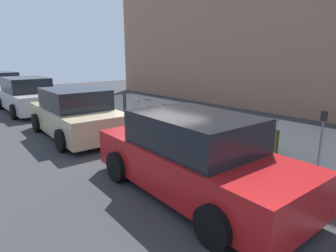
{
  "coord_description": "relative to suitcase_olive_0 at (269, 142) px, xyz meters",
  "views": [
    {
      "loc": [
        -6.96,
        5.53,
        2.6
      ],
      "look_at": [
        -1.0,
        0.4,
        0.65
      ],
      "focal_mm": 30.47,
      "sensor_mm": 36.0,
      "label": 1
    }
  ],
  "objects": [
    {
      "name": "suitcase_maroon_2",
      "position": [
        1.05,
        -0.02,
        -0.05
      ],
      "size": [
        0.48,
        0.29,
        0.81
      ],
      "color": "maroon",
      "rests_on": "sidewalk_curb"
    },
    {
      "name": "parking_meter",
      "position": [
        -1.14,
        -0.22,
        0.49
      ],
      "size": [
        0.12,
        0.09,
        1.27
      ],
      "color": "slate",
      "rests_on": "sidewalk_curb"
    },
    {
      "name": "suitcase_teal_1",
      "position": [
        0.52,
        0.05,
        -0.05
      ],
      "size": [
        0.43,
        0.27,
        0.83
      ],
      "color": "#0F606B",
      "rests_on": "sidewalk_curb"
    },
    {
      "name": "suitcase_olive_7",
      "position": [
        3.53,
        -0.03,
        -0.05
      ],
      "size": [
        0.4,
        0.27,
        0.83
      ],
      "color": "#59601E",
      "rests_on": "sidewalk_curb"
    },
    {
      "name": "suitcase_red_6",
      "position": [
        3.04,
        0.07,
        0.03
      ],
      "size": [
        0.41,
        0.2,
        0.97
      ],
      "color": "red",
      "rests_on": "sidewalk_curb"
    },
    {
      "name": "suitcase_teal_8",
      "position": [
        3.99,
        0.04,
        0.04
      ],
      "size": [
        0.36,
        0.27,
        0.8
      ],
      "color": "#0F606B",
      "rests_on": "sidewalk_curb"
    },
    {
      "name": "suitcase_navy_5",
      "position": [
        2.56,
        -0.0,
        -0.04
      ],
      "size": [
        0.38,
        0.22,
        0.92
      ],
      "color": "navy",
      "rests_on": "sidewalk_curb"
    },
    {
      "name": "parked_car_silver_2",
      "position": [
        10.94,
        2.73,
        0.28
      ],
      "size": [
        4.83,
        2.12,
        1.6
      ],
      "color": "#B2B5BA",
      "rests_on": "ground_plane"
    },
    {
      "name": "parked_car_white_3",
      "position": [
        16.41,
        2.73,
        0.29
      ],
      "size": [
        4.64,
        2.02,
        1.63
      ],
      "color": "silver",
      "rests_on": "ground_plane"
    },
    {
      "name": "suitcase_olive_0",
      "position": [
        0.0,
        0.0,
        0.0
      ],
      "size": [
        0.45,
        0.25,
        0.93
      ],
      "color": "#59601E",
      "rests_on": "sidewalk_curb"
    },
    {
      "name": "fire_hydrant",
      "position": [
        5.8,
        0.03,
        0.11
      ],
      "size": [
        0.39,
        0.21,
        0.85
      ],
      "color": "#99999E",
      "rests_on": "sidewalk_curb"
    },
    {
      "name": "suitcase_maroon_9",
      "position": [
        4.45,
        0.04,
        -0.03
      ],
      "size": [
        0.39,
        0.22,
        0.68
      ],
      "color": "maroon",
      "rests_on": "sidewalk_curb"
    },
    {
      "name": "parked_car_red_0",
      "position": [
        -0.01,
        2.73,
        0.26
      ],
      "size": [
        4.52,
        2.14,
        1.56
      ],
      "color": "#AD1619",
      "rests_on": "ground_plane"
    },
    {
      "name": "sidewalk_curb",
      "position": [
        3.4,
        -1.62,
        -0.41
      ],
      "size": [
        18.0,
        5.0,
        0.14
      ],
      "primitive_type": "cube",
      "color": "#9E9B93",
      "rests_on": "ground_plane"
    },
    {
      "name": "bollard_post",
      "position": [
        6.43,
        0.18,
        0.13
      ],
      "size": [
        0.14,
        0.14,
        0.93
      ],
      "primitive_type": "cylinder",
      "color": "#333338",
      "rests_on": "sidewalk_curb"
    },
    {
      "name": "suitcase_silver_10",
      "position": [
        4.92,
        0.1,
        -0.03
      ],
      "size": [
        0.39,
        0.22,
        0.87
      ],
      "color": "#9EA0A8",
      "rests_on": "sidewalk_curb"
    },
    {
      "name": "suitcase_silver_3",
      "position": [
        1.61,
        0.11,
        -0.07
      ],
      "size": [
        0.47,
        0.21,
        0.8
      ],
      "color": "#9EA0A8",
      "rests_on": "sidewalk_curb"
    },
    {
      "name": "suitcase_black_4",
      "position": [
        2.11,
        -0.02,
        0.03
      ],
      "size": [
        0.36,
        0.21,
        0.78
      ],
      "color": "black",
      "rests_on": "sidewalk_curb"
    },
    {
      "name": "parked_car_beige_1",
      "position": [
        5.36,
        2.73,
        0.26
      ],
      "size": [
        4.38,
        2.23,
        1.56
      ],
      "color": "tan",
      "rests_on": "ground_plane"
    },
    {
      "name": "ground_plane",
      "position": [
        3.4,
        0.88,
        -0.48
      ],
      "size": [
        40.0,
        40.0,
        0.0
      ],
      "primitive_type": "plane",
      "color": "#333335"
    }
  ]
}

